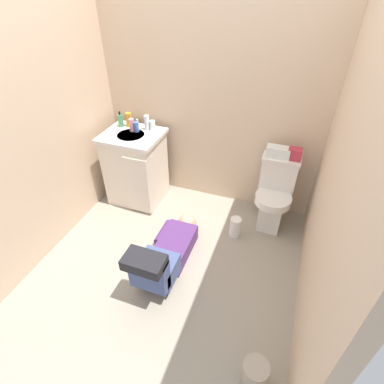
{
  "coord_description": "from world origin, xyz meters",
  "views": [
    {
      "loc": [
        0.82,
        -1.7,
        2.23
      ],
      "look_at": [
        0.03,
        0.49,
        0.45
      ],
      "focal_mm": 28.35,
      "sensor_mm": 36.0,
      "label": 1
    }
  ],
  "objects_px": {
    "bottle_pink": "(132,125)",
    "faucet": "(138,124)",
    "toilet": "(274,195)",
    "vanity_cabinet": "(136,167)",
    "toiletry_bag": "(295,154)",
    "bottle_amber": "(129,120)",
    "person_plumber": "(166,254)",
    "tissue_box": "(278,152)",
    "bottle_clear": "(147,123)",
    "soap_dispenser": "(121,120)",
    "bottle_blue": "(136,127)",
    "trash_can": "(254,375)",
    "bottle_white": "(153,125)",
    "paper_towel_roll": "(235,227)"
  },
  "relations": [
    {
      "from": "paper_towel_roll",
      "to": "soap_dispenser",
      "type": "bearing_deg",
      "value": 165.72
    },
    {
      "from": "toiletry_bag",
      "to": "trash_can",
      "type": "height_order",
      "value": "toiletry_bag"
    },
    {
      "from": "vanity_cabinet",
      "to": "person_plumber",
      "type": "xyz_separation_m",
      "value": [
        0.72,
        -0.84,
        -0.24
      ]
    },
    {
      "from": "vanity_cabinet",
      "to": "soap_dispenser",
      "type": "relative_size",
      "value": 4.94
    },
    {
      "from": "toiletry_bag",
      "to": "bottle_blue",
      "type": "distance_m",
      "value": 1.59
    },
    {
      "from": "vanity_cabinet",
      "to": "bottle_amber",
      "type": "relative_size",
      "value": 5.53
    },
    {
      "from": "faucet",
      "to": "tissue_box",
      "type": "xyz_separation_m",
      "value": [
        1.46,
        0.03,
        -0.07
      ]
    },
    {
      "from": "toiletry_bag",
      "to": "bottle_amber",
      "type": "distance_m",
      "value": 1.72
    },
    {
      "from": "tissue_box",
      "to": "faucet",
      "type": "bearing_deg",
      "value": -178.64
    },
    {
      "from": "faucet",
      "to": "trash_can",
      "type": "bearing_deg",
      "value": -45.49
    },
    {
      "from": "vanity_cabinet",
      "to": "paper_towel_roll",
      "type": "relative_size",
      "value": 3.78
    },
    {
      "from": "tissue_box",
      "to": "bottle_amber",
      "type": "bearing_deg",
      "value": -179.28
    },
    {
      "from": "faucet",
      "to": "bottle_amber",
      "type": "relative_size",
      "value": 0.67
    },
    {
      "from": "faucet",
      "to": "tissue_box",
      "type": "height_order",
      "value": "faucet"
    },
    {
      "from": "bottle_white",
      "to": "bottle_amber",
      "type": "bearing_deg",
      "value": -179.35
    },
    {
      "from": "vanity_cabinet",
      "to": "tissue_box",
      "type": "distance_m",
      "value": 1.52
    },
    {
      "from": "bottle_blue",
      "to": "bottle_clear",
      "type": "relative_size",
      "value": 0.7
    },
    {
      "from": "tissue_box",
      "to": "bottle_pink",
      "type": "bearing_deg",
      "value": -175.6
    },
    {
      "from": "toiletry_bag",
      "to": "bottle_amber",
      "type": "relative_size",
      "value": 0.84
    },
    {
      "from": "vanity_cabinet",
      "to": "trash_can",
      "type": "bearing_deg",
      "value": -42.93
    },
    {
      "from": "toilet",
      "to": "vanity_cabinet",
      "type": "bearing_deg",
      "value": -176.57
    },
    {
      "from": "person_plumber",
      "to": "tissue_box",
      "type": "height_order",
      "value": "tissue_box"
    },
    {
      "from": "bottle_clear",
      "to": "trash_can",
      "type": "relative_size",
      "value": 0.66
    },
    {
      "from": "bottle_clear",
      "to": "vanity_cabinet",
      "type": "bearing_deg",
      "value": -122.88
    },
    {
      "from": "bottle_pink",
      "to": "faucet",
      "type": "bearing_deg",
      "value": 73.83
    },
    {
      "from": "bottle_clear",
      "to": "bottle_white",
      "type": "distance_m",
      "value": 0.07
    },
    {
      "from": "tissue_box",
      "to": "toiletry_bag",
      "type": "relative_size",
      "value": 1.77
    },
    {
      "from": "vanity_cabinet",
      "to": "bottle_pink",
      "type": "relative_size",
      "value": 6.06
    },
    {
      "from": "person_plumber",
      "to": "paper_towel_roll",
      "type": "bearing_deg",
      "value": 51.47
    },
    {
      "from": "trash_can",
      "to": "tissue_box",
      "type": "bearing_deg",
      "value": 96.02
    },
    {
      "from": "bottle_pink",
      "to": "bottle_white",
      "type": "height_order",
      "value": "bottle_pink"
    },
    {
      "from": "trash_can",
      "to": "bottle_pink",
      "type": "bearing_deg",
      "value": 136.31
    },
    {
      "from": "faucet",
      "to": "bottle_amber",
      "type": "distance_m",
      "value": 0.11
    },
    {
      "from": "bottle_blue",
      "to": "person_plumber",
      "type": "bearing_deg",
      "value": -52.5
    },
    {
      "from": "tissue_box",
      "to": "paper_towel_roll",
      "type": "bearing_deg",
      "value": -121.88
    },
    {
      "from": "tissue_box",
      "to": "bottle_clear",
      "type": "xyz_separation_m",
      "value": [
        -1.36,
        -0.02,
        0.1
      ]
    },
    {
      "from": "vanity_cabinet",
      "to": "trash_can",
      "type": "xyz_separation_m",
      "value": [
        1.64,
        -1.52,
        -0.3
      ]
    },
    {
      "from": "bottle_blue",
      "to": "bottle_pink",
      "type": "bearing_deg",
      "value": -175.04
    },
    {
      "from": "person_plumber",
      "to": "bottle_blue",
      "type": "bearing_deg",
      "value": 127.5
    },
    {
      "from": "person_plumber",
      "to": "soap_dispenser",
      "type": "xyz_separation_m",
      "value": [
        -0.91,
        0.96,
        0.71
      ]
    },
    {
      "from": "toiletry_bag",
      "to": "paper_towel_roll",
      "type": "xyz_separation_m",
      "value": [
        -0.4,
        -0.41,
        -0.7
      ]
    },
    {
      "from": "soap_dispenser",
      "to": "bottle_blue",
      "type": "bearing_deg",
      "value": -14.4
    },
    {
      "from": "tissue_box",
      "to": "trash_can",
      "type": "bearing_deg",
      "value": -83.98
    },
    {
      "from": "toiletry_bag",
      "to": "paper_towel_roll",
      "type": "relative_size",
      "value": 0.57
    },
    {
      "from": "bottle_clear",
      "to": "toilet",
      "type": "bearing_deg",
      "value": -2.73
    },
    {
      "from": "soap_dispenser",
      "to": "bottle_amber",
      "type": "distance_m",
      "value": 0.09
    },
    {
      "from": "bottle_blue",
      "to": "paper_towel_roll",
      "type": "height_order",
      "value": "bottle_blue"
    },
    {
      "from": "bottle_white",
      "to": "vanity_cabinet",
      "type": "bearing_deg",
      "value": -134.47
    },
    {
      "from": "bottle_pink",
      "to": "bottle_clear",
      "type": "xyz_separation_m",
      "value": [
        0.13,
        0.09,
        0.01
      ]
    },
    {
      "from": "vanity_cabinet",
      "to": "tissue_box",
      "type": "bearing_deg",
      "value": 7.07
    }
  ]
}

